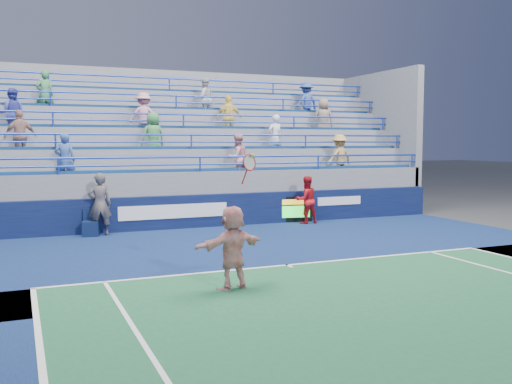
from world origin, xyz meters
name	(u,v)px	position (x,y,z in m)	size (l,w,h in m)	color
ground	(287,266)	(0.00, 0.00, 0.00)	(120.00, 120.00, 0.00)	#333538
sponsor_wall	(202,211)	(0.00, 6.50, 0.55)	(18.00, 0.32, 1.10)	#0A1039
bleacher_stand	(173,175)	(0.00, 10.27, 1.55)	(18.00, 5.60, 6.13)	slate
serve_speed_board	(294,209)	(3.36, 6.37, 0.46)	(1.34, 0.33, 0.92)	black
judge_chair	(91,228)	(-3.67, 6.02, 0.27)	(0.55, 0.56, 0.83)	#0C193C
tennis_player	(233,248)	(-1.88, -1.48, 0.82)	(1.59, 0.88, 2.63)	white
line_judge	(100,204)	(-3.39, 6.01, 0.96)	(0.70, 0.46, 1.93)	#141C38
ball_girl	(306,200)	(3.61, 5.92, 0.83)	(0.81, 0.63, 1.66)	#B4141B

